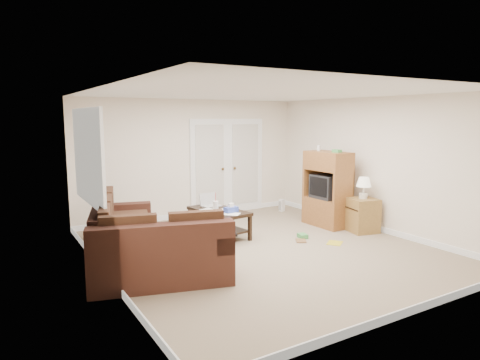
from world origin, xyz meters
TOP-DOWN VIEW (x-y plane):
  - floor at (0.00, 0.00)m, footprint 5.50×5.50m
  - ceiling at (0.00, 0.00)m, footprint 5.00×5.50m
  - wall_left at (-2.50, 0.00)m, footprint 0.02×5.50m
  - wall_right at (2.50, 0.00)m, footprint 0.02×5.50m
  - wall_back at (0.00, 2.75)m, footprint 5.00×0.02m
  - wall_front at (0.00, -2.75)m, footprint 5.00×0.02m
  - baseboards at (0.00, 0.00)m, footprint 5.00×5.50m
  - french_doors at (0.85, 2.71)m, footprint 1.80×0.05m
  - window_left at (-2.46, 1.00)m, footprint 0.05×1.92m
  - sectional_sofa at (-1.97, 0.27)m, footprint 1.98×3.11m
  - coffee_table at (-0.25, 1.09)m, footprint 0.77×1.28m
  - tv_armoire at (1.95, 0.68)m, footprint 0.53×0.93m
  - side_cabinet at (2.20, -0.02)m, footprint 0.58×0.58m
  - space_heater at (1.96, 2.18)m, footprint 0.13×0.11m
  - floor_magazine at (1.24, -0.32)m, footprint 0.38×0.37m
  - floor_greenbox at (0.97, 0.21)m, footprint 0.17×0.21m
  - floor_book at (0.75, 0.11)m, footprint 0.27×0.29m

SIDE VIEW (x-z plane):
  - floor at x=0.00m, z-range 0.00..0.00m
  - floor_magazine at x=1.24m, z-range 0.00..0.01m
  - floor_book at x=0.75m, z-range 0.00..0.02m
  - floor_greenbox at x=0.97m, z-range 0.00..0.07m
  - baseboards at x=0.00m, z-range 0.00..0.10m
  - space_heater at x=1.96m, z-range 0.00..0.28m
  - coffee_table at x=-0.25m, z-range -0.14..0.68m
  - sectional_sofa at x=-1.97m, z-range -0.09..0.75m
  - side_cabinet at x=2.20m, z-range -0.14..0.89m
  - tv_armoire at x=1.95m, z-range -0.05..1.53m
  - french_doors at x=0.85m, z-range -0.03..2.10m
  - wall_left at x=-2.50m, z-range 0.00..2.50m
  - wall_right at x=2.50m, z-range 0.00..2.50m
  - wall_back at x=0.00m, z-range 0.00..2.50m
  - wall_front at x=0.00m, z-range 0.00..2.50m
  - window_left at x=-2.46m, z-range 0.84..2.26m
  - ceiling at x=0.00m, z-range 2.49..2.51m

